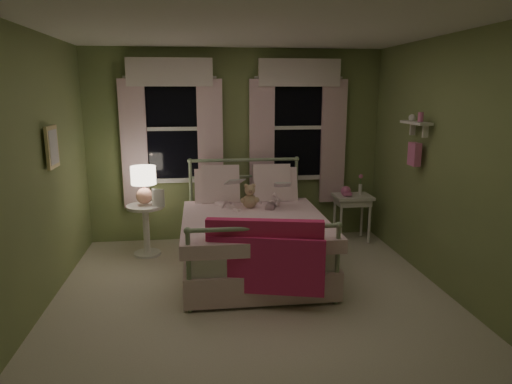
{
  "coord_description": "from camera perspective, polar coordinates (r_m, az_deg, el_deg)",
  "views": [
    {
      "loc": [
        -0.49,
        -4.13,
        2.05
      ],
      "look_at": [
        0.09,
        0.54,
        1.0
      ],
      "focal_mm": 32.0,
      "sensor_mm": 36.0,
      "label": 1
    }
  ],
  "objects": [
    {
      "name": "room_shell",
      "position": [
        4.22,
        -0.25,
        2.37
      ],
      "size": [
        4.2,
        4.2,
        4.2
      ],
      "color": "silver",
      "rests_on": "ground"
    },
    {
      "name": "bed",
      "position": [
        5.31,
        -0.47,
        -5.67
      ],
      "size": [
        1.58,
        2.04,
        1.18
      ],
      "color": "white",
      "rests_on": "ground"
    },
    {
      "name": "pink_throw",
      "position": [
        4.28,
        1.13,
        -7.08
      ],
      "size": [
        1.1,
        0.38,
        0.71
      ],
      "color": "#DF2B67",
      "rests_on": "bed"
    },
    {
      "name": "child_left",
      "position": [
        5.56,
        -3.85,
        0.84
      ],
      "size": [
        0.3,
        0.26,
        0.7
      ],
      "primitive_type": "imported",
      "rotation": [
        0.0,
        0.0,
        3.55
      ],
      "color": "#F7D1DD",
      "rests_on": "bed"
    },
    {
      "name": "child_right",
      "position": [
        5.62,
        1.86,
        0.67
      ],
      "size": [
        0.36,
        0.31,
        0.64
      ],
      "primitive_type": "imported",
      "rotation": [
        0.0,
        0.0,
        2.89
      ],
      "color": "#F7D1DD",
      "rests_on": "bed"
    },
    {
      "name": "book_left",
      "position": [
        5.31,
        -3.7,
        0.74
      ],
      "size": [
        0.22,
        0.15,
        0.26
      ],
      "primitive_type": "imported",
      "rotation": [
        1.22,
        0.0,
        0.2
      ],
      "color": "beige",
      "rests_on": "child_left"
    },
    {
      "name": "book_right",
      "position": [
        5.38,
        2.28,
        0.45
      ],
      "size": [
        0.21,
        0.14,
        0.26
      ],
      "primitive_type": "imported",
      "rotation": [
        1.22,
        0.0,
        -0.13
      ],
      "color": "beige",
      "rests_on": "child_right"
    },
    {
      "name": "teddy_bear",
      "position": [
        5.46,
        -0.79,
        -0.74
      ],
      "size": [
        0.23,
        0.18,
        0.31
      ],
      "color": "tan",
      "rests_on": "bed"
    },
    {
      "name": "nightstand_left",
      "position": [
        5.92,
        -13.6,
        -3.78
      ],
      "size": [
        0.46,
        0.46,
        0.65
      ],
      "color": "white",
      "rests_on": "ground"
    },
    {
      "name": "table_lamp",
      "position": [
        5.79,
        -13.87,
        1.32
      ],
      "size": [
        0.31,
        0.31,
        0.47
      ],
      "color": "#FDB095",
      "rests_on": "nightstand_left"
    },
    {
      "name": "book_nightstand",
      "position": [
        5.77,
        -12.82,
        -1.7
      ],
      "size": [
        0.23,
        0.27,
        0.02
      ],
      "primitive_type": "imported",
      "rotation": [
        0.0,
        0.0,
        -0.36
      ],
      "color": "beige",
      "rests_on": "nightstand_left"
    },
    {
      "name": "nightstand_right",
      "position": [
        6.39,
        11.96,
        -1.26
      ],
      "size": [
        0.5,
        0.4,
        0.64
      ],
      "color": "white",
      "rests_on": "ground"
    },
    {
      "name": "pink_toy",
      "position": [
        6.32,
        11.18,
        0.09
      ],
      "size": [
        0.14,
        0.19,
        0.14
      ],
      "color": "pink",
      "rests_on": "nightstand_right"
    },
    {
      "name": "bud_vase",
      "position": [
        6.43,
        12.93,
        0.95
      ],
      "size": [
        0.06,
        0.06,
        0.28
      ],
      "color": "white",
      "rests_on": "nightstand_right"
    },
    {
      "name": "window_left",
      "position": [
        6.18,
        -10.48,
        8.41
      ],
      "size": [
        1.34,
        0.13,
        1.96
      ],
      "color": "black",
      "rests_on": "room_shell"
    },
    {
      "name": "window_right",
      "position": [
        6.32,
        5.28,
        8.65
      ],
      "size": [
        1.34,
        0.13,
        1.96
      ],
      "color": "black",
      "rests_on": "room_shell"
    },
    {
      "name": "wall_shelf",
      "position": [
        5.41,
        19.29,
        6.31
      ],
      "size": [
        0.15,
        0.5,
        0.6
      ],
      "color": "white",
      "rests_on": "room_shell"
    },
    {
      "name": "framed_picture",
      "position": [
        4.98,
        -24.12,
        5.15
      ],
      "size": [
        0.03,
        0.32,
        0.42
      ],
      "color": "beige",
      "rests_on": "room_shell"
    }
  ]
}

